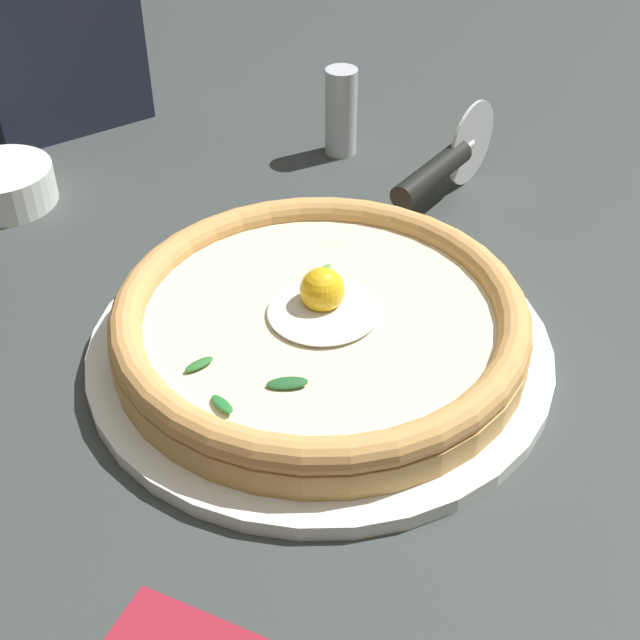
{
  "coord_description": "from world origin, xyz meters",
  "views": [
    {
      "loc": [
        0.35,
        0.35,
        0.42
      ],
      "look_at": [
        0.03,
        -0.02,
        0.03
      ],
      "focal_mm": 48.61,
      "sensor_mm": 36.0,
      "label": 1
    }
  ],
  "objects_px": {
    "pizza_cutter": "(444,164)",
    "pizza": "(320,320)",
    "pepper_shaker": "(341,112)",
    "side_bowl": "(2,185)"
  },
  "relations": [
    {
      "from": "pizza",
      "to": "pepper_shaker",
      "type": "height_order",
      "value": "pepper_shaker"
    },
    {
      "from": "side_bowl",
      "to": "pizza_cutter",
      "type": "xyz_separation_m",
      "value": [
        -0.31,
        0.27,
        0.02
      ]
    },
    {
      "from": "pizza_cutter",
      "to": "side_bowl",
      "type": "bearing_deg",
      "value": -41.04
    },
    {
      "from": "side_bowl",
      "to": "pizza_cutter",
      "type": "distance_m",
      "value": 0.41
    },
    {
      "from": "pizza",
      "to": "side_bowl",
      "type": "relative_size",
      "value": 3.12
    },
    {
      "from": "pizza_cutter",
      "to": "pizza",
      "type": "bearing_deg",
      "value": 21.75
    },
    {
      "from": "pizza_cutter",
      "to": "pepper_shaker",
      "type": "height_order",
      "value": "pepper_shaker"
    },
    {
      "from": "side_bowl",
      "to": "pizza_cutter",
      "type": "relative_size",
      "value": 0.58
    },
    {
      "from": "side_bowl",
      "to": "pepper_shaker",
      "type": "relative_size",
      "value": 1.09
    },
    {
      "from": "pizza",
      "to": "pepper_shaker",
      "type": "xyz_separation_m",
      "value": [
        -0.22,
        -0.23,
        0.01
      ]
    }
  ]
}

